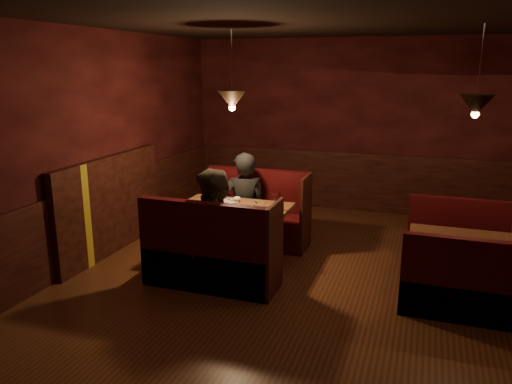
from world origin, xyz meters
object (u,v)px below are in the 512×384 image
(main_bench_far, at_px, (256,220))
(second_bench_far, at_px, (458,247))
(diner_b, at_px, (216,214))
(main_bench_near, at_px, (210,260))
(diner_a, at_px, (244,188))
(second_table, at_px, (460,251))
(second_bench_near, at_px, (464,292))
(main_table, at_px, (235,219))

(main_bench_far, bearing_deg, second_bench_far, -1.58)
(second_bench_far, xyz_separation_m, diner_b, (-2.62, -1.40, 0.57))
(main_bench_near, relative_size, diner_a, 0.90)
(main_bench_near, bearing_deg, diner_b, 65.78)
(main_bench_near, xyz_separation_m, diner_a, (-0.09, 1.34, 0.51))
(main_bench_near, xyz_separation_m, second_table, (2.64, 0.84, 0.13))
(second_bench_far, relative_size, diner_a, 0.72)
(second_bench_near, bearing_deg, second_table, 92.20)
(main_bench_near, distance_m, diner_b, 0.53)
(main_bench_far, height_order, main_bench_near, same)
(main_bench_near, relative_size, second_bench_far, 1.25)
(main_bench_far, xyz_separation_m, main_bench_near, (0.00, -1.57, 0.00))
(second_table, distance_m, second_bench_far, 0.68)
(diner_b, bearing_deg, main_bench_near, -107.35)
(main_bench_far, xyz_separation_m, diner_a, (-0.09, -0.23, 0.51))
(main_table, xyz_separation_m, diner_a, (-0.08, 0.55, 0.27))
(main_bench_near, height_order, second_bench_near, main_bench_near)
(main_table, height_order, second_table, main_table)
(main_table, bearing_deg, second_table, 1.15)
(main_table, distance_m, second_bench_near, 2.76)
(diner_b, bearing_deg, diner_a, 103.09)
(main_bench_far, bearing_deg, main_table, -91.10)
(main_table, distance_m, second_table, 2.65)
(second_bench_near, xyz_separation_m, diner_a, (-2.76, 1.16, 0.56))
(main_table, height_order, second_bench_far, main_table)
(second_table, xyz_separation_m, second_bench_near, (0.03, -0.66, -0.18))
(diner_a, bearing_deg, second_bench_near, 135.32)
(main_table, xyz_separation_m, second_bench_near, (2.68, -0.60, -0.29))
(diner_a, bearing_deg, main_bench_near, 72.13)
(second_table, relative_size, diner_b, 0.65)
(second_bench_far, bearing_deg, main_bench_near, -150.67)
(main_table, xyz_separation_m, second_bench_far, (2.68, 0.71, -0.29))
(main_bench_near, relative_size, diner_b, 0.90)
(diner_a, bearing_deg, main_bench_far, -134.22)
(second_bench_near, distance_m, diner_b, 2.68)
(main_bench_far, xyz_separation_m, diner_b, (0.04, -1.48, 0.52))
(second_bench_near, bearing_deg, diner_a, 157.23)
(second_table, bearing_deg, main_table, -178.85)
(second_table, relative_size, diner_a, 0.65)
(main_table, bearing_deg, diner_b, -85.35)
(main_table, xyz_separation_m, second_table, (2.65, 0.05, -0.11))
(diner_a, height_order, diner_b, diner_b)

